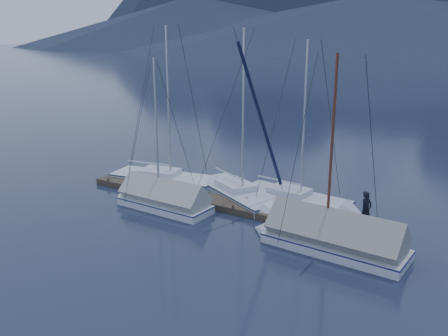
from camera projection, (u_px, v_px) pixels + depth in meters
The scene contains 9 objects.
ground at pixel (203, 218), 24.11m from camera, with size 1000.00×1000.00×0.00m, color black.
dock at pixel (224, 205), 25.71m from camera, with size 18.00×1.50×0.54m.
mooring_posts at pixel (216, 199), 25.90m from camera, with size 15.12×1.52×0.35m.
sailboat_open_left at pixel (179, 182), 29.57m from camera, with size 8.22×3.76×10.52m.
sailboat_open_mid at pixel (248, 199), 26.37m from camera, with size 7.93×5.55×10.32m.
sailboat_open_right at pixel (309, 203), 25.85m from camera, with size 7.52×3.22×9.69m.
sailboat_covered_near at pixel (323, 238), 20.65m from camera, with size 7.25×3.07×9.26m.
sailboat_covered_far at pixel (158, 200), 25.61m from camera, with size 6.29×2.65×8.74m.
person at pixel (366, 210), 21.93m from camera, with size 0.63×0.41×1.73m, color black.
Camera 1 is at (12.91, -18.50, 8.94)m, focal length 38.00 mm.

